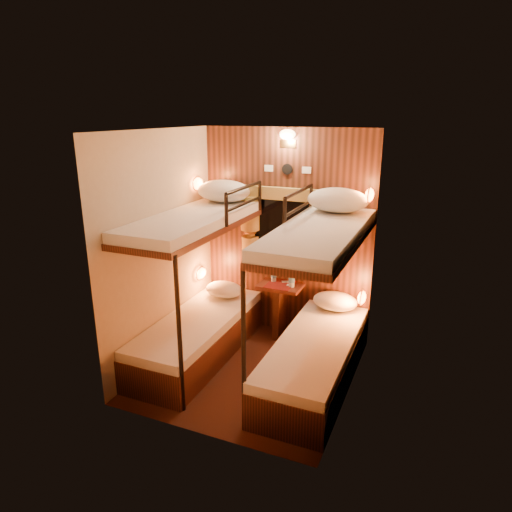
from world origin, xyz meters
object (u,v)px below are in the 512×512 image
at_px(bunk_left, 198,308).
at_px(bunk_right, 316,330).
at_px(bottle_left, 274,274).
at_px(bottle_right, 292,278).
at_px(table, 280,303).

xyz_separation_m(bunk_left, bunk_right, (1.30, 0.00, 0.00)).
relative_size(bunk_left, bottle_left, 8.37).
distance_m(bunk_left, bunk_right, 1.30).
bearing_deg(bottle_left, bunk_left, -122.68).
xyz_separation_m(bunk_right, bottle_right, (-0.51, 0.76, 0.20)).
distance_m(table, bottle_right, 0.37).
bearing_deg(table, bunk_left, -129.67).
bearing_deg(bunk_left, bottle_right, 44.04).
height_order(bunk_left, table, bunk_left).
distance_m(bunk_left, table, 1.02).
bearing_deg(bottle_right, bunk_right, -56.50).
bearing_deg(bottle_left, table, -31.00).
height_order(bunk_left, bottle_right, bunk_left).
distance_m(bunk_right, table, 1.02).
relative_size(bunk_right, table, 2.90).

